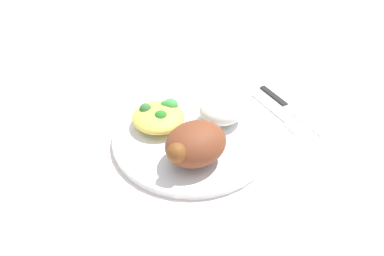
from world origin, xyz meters
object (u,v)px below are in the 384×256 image
object	(u,v)px
mac_cheese_with_broccoli	(159,116)
roasted_chicken	(195,144)
plate	(192,135)
fork	(277,114)
knife	(285,104)
rice_pile	(221,109)

from	to	relation	value
mac_cheese_with_broccoli	roasted_chicken	bearing A→B (deg)	89.80
plate	roasted_chicken	world-z (taller)	roasted_chicken
plate	fork	world-z (taller)	plate
fork	knife	xyz separation A→B (m)	(-0.04, -0.01, 0.00)
roasted_chicken	rice_pile	distance (m)	0.12
mac_cheese_with_broccoli	plate	bearing A→B (deg)	121.11
plate	rice_pile	bearing A→B (deg)	-178.53
mac_cheese_with_broccoli	rice_pile	bearing A→B (deg)	151.40
roasted_chicken	fork	distance (m)	0.22
roasted_chicken	mac_cheese_with_broccoli	world-z (taller)	roasted_chicken
roasted_chicken	rice_pile	size ratio (longest dim) A/B	1.32
plate	rice_pile	xyz separation A→B (m)	(-0.07, -0.00, 0.03)
mac_cheese_with_broccoli	knife	bearing A→B (deg)	162.49
roasted_chicken	knife	distance (m)	0.26
roasted_chicken	rice_pile	bearing A→B (deg)	-149.11
rice_pile	mac_cheese_with_broccoli	xyz separation A→B (m)	(0.10, -0.06, -0.01)
fork	knife	world-z (taller)	knife
rice_pile	knife	distance (m)	0.16
plate	roasted_chicken	bearing A→B (deg)	59.54
roasted_chicken	knife	size ratio (longest dim) A/B	0.59
plate	fork	distance (m)	0.19
rice_pile	mac_cheese_with_broccoli	size ratio (longest dim) A/B	0.86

